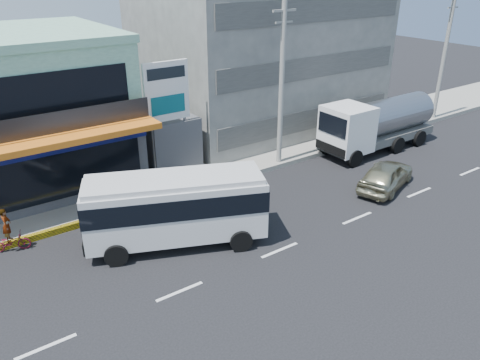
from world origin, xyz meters
name	(u,v)px	position (x,y,z in m)	size (l,w,h in m)	color
ground	(280,250)	(0.00, 0.00, 0.00)	(120.00, 120.00, 0.00)	black
sidewalk	(246,157)	(5.00, 9.50, 0.15)	(70.00, 5.00, 0.30)	gray
shop_building	(3,117)	(-8.00, 13.95, 4.00)	(12.40, 11.70, 8.00)	#414145
concrete_building	(258,32)	(10.00, 15.00, 7.00)	(16.00, 12.00, 14.00)	gray
gap_structure	(157,138)	(0.00, 12.00, 1.75)	(3.00, 6.00, 3.50)	#414145
satellite_dish	(162,113)	(0.00, 11.00, 3.58)	(1.50, 1.50, 0.15)	slate
billboard	(167,98)	(-0.50, 9.20, 4.93)	(2.60, 0.18, 6.90)	gray
utility_pole_near	(282,84)	(6.00, 7.40, 5.15)	(1.60, 0.30, 10.00)	#999993
utility_pole_far	(444,56)	(22.00, 7.40, 5.15)	(1.60, 0.30, 10.00)	#999993
minibus	(176,205)	(-3.38, 3.14, 1.95)	(8.17, 5.34, 3.27)	silver
sedan	(386,175)	(8.88, 1.50, 0.80)	(1.88, 4.67, 1.59)	#B1AC87
tanker_truck	(375,124)	(12.93, 5.84, 1.87)	(8.86, 2.91, 3.48)	white
motorcycle_rider	(9,237)	(-9.70, 6.78, 0.69)	(1.72, 1.04, 2.09)	#580C1D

